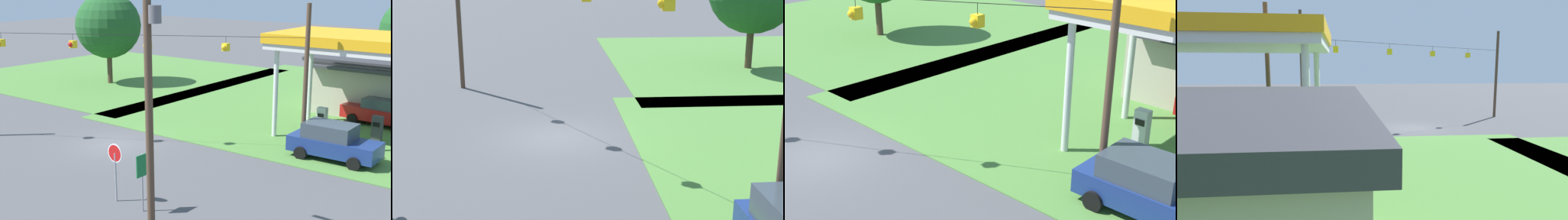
# 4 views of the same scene
# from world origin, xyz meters

# --- Properties ---
(ground_plane) EXTENTS (160.00, 160.00, 0.00)m
(ground_plane) POSITION_xyz_m (0.00, 0.00, 0.00)
(ground_plane) COLOR #4C4C4F
(grass_verge_opposite_corner) EXTENTS (24.00, 24.00, 0.04)m
(grass_verge_opposite_corner) POSITION_xyz_m (-16.00, 16.00, 0.02)
(grass_verge_opposite_corner) COLOR #4C7F38
(grass_verge_opposite_corner) RESTS_ON ground
(fuel_pump_near) EXTENTS (0.71, 0.56, 1.61)m
(fuel_pump_near) POSITION_xyz_m (8.24, 9.11, 0.77)
(fuel_pump_near) COLOR gray
(fuel_pump_near) RESTS_ON ground
(car_at_pumps_front) EXTENTS (4.57, 2.16, 1.89)m
(car_at_pumps_front) POSITION_xyz_m (10.72, 5.06, 0.97)
(car_at_pumps_front) COLOR navy
(car_at_pumps_front) RESTS_ON ground
(signal_span_gantry) EXTENTS (18.37, 10.24, 7.87)m
(signal_span_gantry) POSITION_xyz_m (0.00, -0.01, 4.31)
(signal_span_gantry) COLOR #4C3828
(signal_span_gantry) RESTS_ON ground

